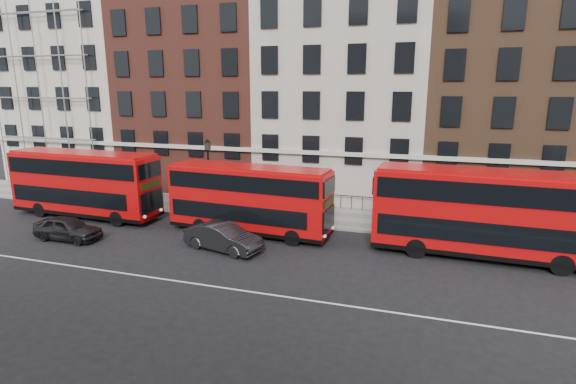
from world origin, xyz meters
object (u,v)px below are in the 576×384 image
(car_front, at_px, (223,237))
(car_rear, at_px, (68,228))
(bus_a, at_px, (84,182))
(bus_b, at_px, (249,198))
(bus_c, at_px, (483,212))

(car_front, bearing_deg, car_rear, 110.74)
(bus_a, height_order, bus_b, bus_a)
(bus_a, bearing_deg, bus_b, 2.07)
(bus_c, height_order, car_front, bus_c)
(bus_a, xyz_separation_m, bus_c, (25.65, 0.00, 0.08))
(bus_b, relative_size, car_front, 2.24)
(car_rear, height_order, car_front, car_front)
(bus_c, distance_m, car_front, 14.07)
(bus_a, distance_m, car_front, 12.57)
(bus_a, distance_m, car_rear, 5.28)
(bus_a, height_order, bus_c, bus_c)
(bus_a, distance_m, bus_c, 25.65)
(bus_a, relative_size, car_front, 2.40)
(bus_a, relative_size, bus_c, 0.97)
(bus_c, height_order, car_rear, bus_c)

